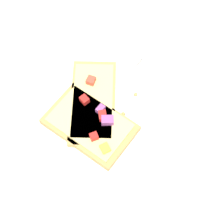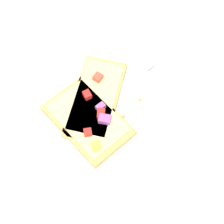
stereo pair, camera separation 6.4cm
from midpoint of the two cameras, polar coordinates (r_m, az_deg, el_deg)
The scene contains 7 objects.
ground_plane at distance 0.69m, azimuth 2.65°, elevation -1.08°, with size 4.00×4.00×0.00m, color beige.
plate at distance 0.69m, azimuth 2.67°, elevation -0.86°, with size 0.23×0.23×0.01m.
fork at distance 0.69m, azimuth 1.50°, elevation 1.64°, with size 0.23×0.06×0.01m.
knife at distance 0.69m, azimuth 7.65°, elevation 0.44°, with size 0.19×0.07×0.01m.
pizza_slice_main at distance 0.66m, azimuth -0.94°, elevation -1.49°, with size 0.13×0.17×0.03m.
pizza_slice_corner at distance 0.68m, azimuth 0.20°, elevation 1.79°, with size 0.18×0.18×0.03m.
crumb_scatter at distance 0.68m, azimuth 3.25°, elevation 0.17°, with size 0.08×0.04×0.01m.
Camera 2 is at (-0.15, -0.27, 0.62)m, focal length 60.00 mm.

